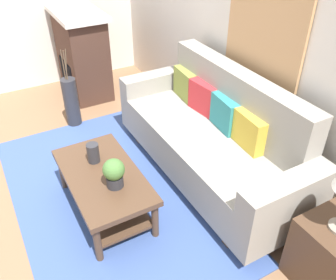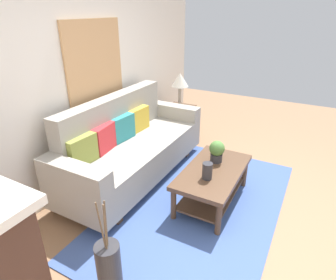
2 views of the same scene
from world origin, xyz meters
TOP-DOWN VIEW (x-y plane):
  - ground_plane at (0.00, 0.00)m, footprint 9.51×9.51m
  - wall_back at (0.00, 2.07)m, footprint 5.51×0.10m
  - area_rug at (0.00, 0.50)m, footprint 2.84×1.71m
  - couch at (0.18, 1.53)m, footprint 2.30×0.84m
  - throw_pillow_olive at (-0.54, 1.66)m, footprint 0.37×0.15m
  - throw_pillow_crimson at (-0.18, 1.66)m, footprint 0.37×0.16m
  - throw_pillow_teal at (0.18, 1.66)m, footprint 0.37×0.16m
  - throw_pillow_mustard at (0.54, 1.66)m, footprint 0.37×0.15m
  - coffee_table at (0.16, 0.40)m, footprint 1.10×0.60m
  - tabletop_vase at (-0.04, 0.40)m, footprint 0.11×0.11m
  - potted_plant_tabletop at (0.36, 0.44)m, footprint 0.18×0.18m
  - side_table at (1.63, 1.55)m, footprint 0.44×0.44m
  - fireplace at (-2.21, 1.01)m, footprint 1.02×0.58m
  - floor_vase at (-1.44, 0.59)m, footprint 0.18×0.18m
  - floor_vase_branch_a at (-1.42, 0.59)m, footprint 0.03×0.01m
  - floor_vase_branch_b at (-1.45, 0.60)m, footprint 0.01×0.05m
  - floor_vase_branch_c at (-1.44, 0.57)m, footprint 0.02×0.01m
  - framed_painting at (0.18, 2.00)m, footprint 0.96×0.03m

SIDE VIEW (x-z plane):
  - ground_plane at x=0.00m, z-range 0.00..0.00m
  - area_rug at x=0.00m, z-range 0.00..0.01m
  - side_table at x=1.63m, z-range 0.00..0.56m
  - floor_vase at x=-1.44m, z-range 0.00..0.61m
  - coffee_table at x=0.16m, z-range 0.10..0.53m
  - couch at x=0.18m, z-range -0.11..0.97m
  - tabletop_vase at x=-0.04m, z-range 0.43..0.61m
  - potted_plant_tabletop at x=0.36m, z-range 0.44..0.70m
  - fireplace at x=-2.21m, z-range 0.01..1.17m
  - throw_pillow_olive at x=-0.54m, z-range 0.52..0.84m
  - throw_pillow_crimson at x=-0.18m, z-range 0.52..0.84m
  - throw_pillow_teal at x=0.18m, z-range 0.52..0.84m
  - throw_pillow_mustard at x=0.54m, z-range 0.52..0.84m
  - floor_vase_branch_a at x=-1.42m, z-range 0.61..0.97m
  - floor_vase_branch_b at x=-1.45m, z-range 0.61..0.97m
  - floor_vase_branch_c at x=-1.44m, z-range 0.61..0.97m
  - wall_back at x=0.00m, z-range 0.00..2.70m
  - framed_painting at x=0.18m, z-range 1.01..1.97m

